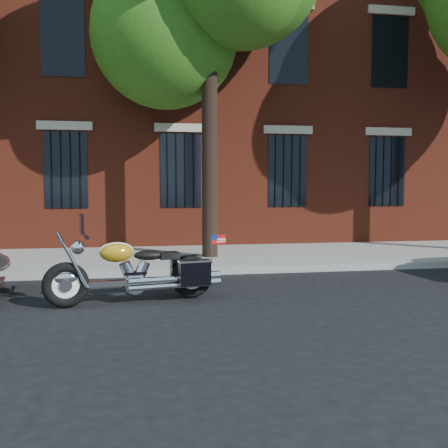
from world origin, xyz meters
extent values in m
plane|color=black|center=(0.00, 0.00, 0.00)|extent=(120.00, 120.00, 0.00)
cube|color=gray|center=(0.00, 1.38, 0.07)|extent=(40.00, 0.16, 0.15)
cube|color=gray|center=(0.00, 3.26, 0.07)|extent=(40.00, 3.60, 0.15)
cube|color=maroon|center=(0.00, 10.06, 6.00)|extent=(26.00, 10.00, 12.00)
cube|color=black|center=(0.00, 5.11, 2.20)|extent=(1.10, 0.14, 2.00)
cube|color=#B2A893|center=(0.00, 5.08, 3.35)|extent=(1.40, 0.20, 0.22)
cube|color=black|center=(0.00, 5.11, 5.60)|extent=(1.10, 0.14, 2.00)
cylinder|color=black|center=(0.00, 5.03, 2.20)|extent=(0.04, 0.04, 2.00)
cylinder|color=black|center=(0.50, 2.90, 2.50)|extent=(0.36, 0.36, 5.00)
sphere|color=#2A6116|center=(0.10, 3.10, 5.60)|extent=(3.60, 3.60, 3.60)
torus|color=black|center=(-2.17, -1.03, 0.34)|extent=(0.70, 0.27, 0.68)
torus|color=black|center=(-0.28, -0.68, 0.34)|extent=(0.70, 0.27, 0.68)
cylinder|color=white|center=(-2.17, -1.03, 0.34)|extent=(0.51, 0.15, 0.51)
cylinder|color=white|center=(-0.28, -0.68, 0.34)|extent=(0.51, 0.15, 0.51)
ellipsoid|color=white|center=(-2.17, -1.03, 0.45)|extent=(0.37, 0.19, 0.19)
ellipsoid|color=#C79216|center=(-0.28, -0.68, 0.47)|extent=(0.38, 0.20, 0.19)
cube|color=white|center=(-1.23, -0.86, 0.32)|extent=(1.52, 0.37, 0.08)
cylinder|color=white|center=(-1.18, -0.85, 0.30)|extent=(0.35, 0.24, 0.32)
cylinder|color=white|center=(-0.64, -0.93, 0.31)|extent=(1.26, 0.32, 0.09)
ellipsoid|color=#C79216|center=(-1.45, -0.90, 0.79)|extent=(0.55, 0.38, 0.29)
ellipsoid|color=black|center=(-0.95, -0.80, 0.73)|extent=(0.54, 0.37, 0.16)
cube|color=black|center=(-0.36, -0.43, 0.46)|extent=(0.51, 0.25, 0.39)
cube|color=black|center=(-0.26, -0.95, 0.46)|extent=(0.51, 0.25, 0.39)
cylinder|color=white|center=(-1.89, -0.98, 1.08)|extent=(0.18, 0.78, 0.04)
sphere|color=white|center=(-1.99, -1.00, 0.89)|extent=(0.24, 0.24, 0.20)
cube|color=black|center=(-1.93, -0.99, 1.24)|extent=(0.11, 0.41, 0.28)
cube|color=red|center=(0.12, -0.92, 0.96)|extent=(0.22, 0.06, 0.14)
camera|label=1|loc=(-1.06, -8.54, 1.81)|focal=40.00mm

